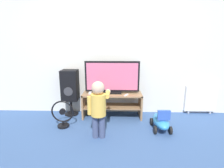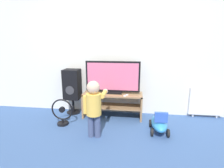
# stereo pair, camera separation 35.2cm
# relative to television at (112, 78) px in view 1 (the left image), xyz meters

# --- Properties ---
(ground_plane) EXTENTS (16.00, 16.00, 0.00)m
(ground_plane) POSITION_rel_television_xyz_m (0.00, -0.24, -0.85)
(ground_plane) COLOR #38568C
(wall_back) EXTENTS (10.00, 0.06, 2.60)m
(wall_back) POSITION_rel_television_xyz_m (0.00, 0.28, 0.45)
(wall_back) COLOR silver
(wall_back) RESTS_ON ground_plane
(tv_stand) EXTENTS (1.24, 0.44, 0.52)m
(tv_stand) POSITION_rel_television_xyz_m (0.00, -0.02, -0.50)
(tv_stand) COLOR #93704C
(tv_stand) RESTS_ON ground_plane
(television) EXTENTS (1.12, 0.20, 0.67)m
(television) POSITION_rel_television_xyz_m (0.00, 0.00, 0.00)
(television) COLOR black
(television) RESTS_ON tv_stand
(game_console) EXTENTS (0.06, 0.19, 0.04)m
(game_console) POSITION_rel_television_xyz_m (-0.45, -0.04, -0.31)
(game_console) COLOR white
(game_console) RESTS_ON tv_stand
(remote_primary) EXTENTS (0.10, 0.13, 0.03)m
(remote_primary) POSITION_rel_television_xyz_m (0.29, -0.17, -0.32)
(remote_primary) COLOR white
(remote_primary) RESTS_ON tv_stand
(child) EXTENTS (0.37, 0.53, 0.97)m
(child) POSITION_rel_television_xyz_m (-0.20, -0.87, -0.28)
(child) COLOR #3F4C72
(child) RESTS_ON ground_plane
(speaker_tower) EXTENTS (0.34, 0.32, 0.99)m
(speaker_tower) POSITION_rel_television_xyz_m (-0.91, 0.07, -0.21)
(speaker_tower) COLOR black
(speaker_tower) RESTS_ON ground_plane
(floor_fan) EXTENTS (0.42, 0.22, 0.52)m
(floor_fan) POSITION_rel_television_xyz_m (-0.91, -0.53, -0.62)
(floor_fan) COLOR black
(floor_fan) RESTS_ON ground_plane
(ride_on_toy) EXTENTS (0.31, 0.62, 0.44)m
(ride_on_toy) POSITION_rel_television_xyz_m (0.91, -0.58, -0.68)
(ride_on_toy) COLOR #338CD1
(ride_on_toy) RESTS_ON ground_plane
(radiator) EXTENTS (0.69, 0.08, 0.63)m
(radiator) POSITION_rel_television_xyz_m (1.96, 0.21, -0.51)
(radiator) COLOR white
(radiator) RESTS_ON ground_plane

